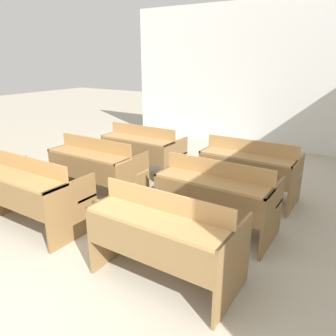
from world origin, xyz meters
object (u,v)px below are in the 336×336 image
bench_front_right (165,234)px  bench_third_right (249,168)px  bench_third_left (143,149)px  bench_second_left (96,166)px  bench_front_left (32,190)px  bench_second_right (217,194)px

bench_front_right → bench_third_right: size_ratio=1.00×
bench_third_left → bench_third_right: (1.89, 0.03, 0.00)m
bench_third_left → bench_front_right: bearing=-48.9°
bench_second_left → bench_front_right: bearing=-29.6°
bench_front_left → bench_front_right: bearing=0.1°
bench_second_left → bench_third_right: same height
bench_front_left → bench_front_right: same height
bench_second_right → bench_third_right: same height
bench_third_right → bench_second_left: bearing=-149.9°
bench_front_left → bench_second_right: 2.19m
bench_second_right → bench_second_left: bearing=179.5°
bench_front_left → bench_third_left: same height
bench_second_left → bench_third_right: size_ratio=1.00×
bench_third_left → bench_third_right: same height
bench_second_right → bench_third_left: 2.19m
bench_second_left → bench_second_right: size_ratio=1.00×
bench_front_left → bench_second_right: same height
bench_front_right → bench_second_right: same height
bench_third_left → bench_second_left: bearing=-91.6°
bench_second_left → bench_second_right: 1.92m
bench_front_left → bench_third_right: (1.91, 2.20, 0.00)m
bench_third_right → bench_second_right: bearing=-89.6°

